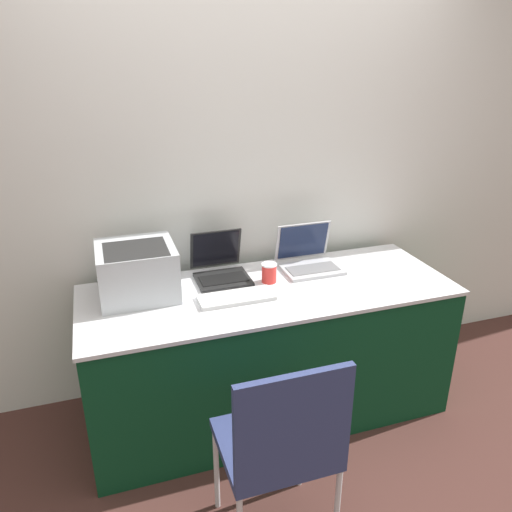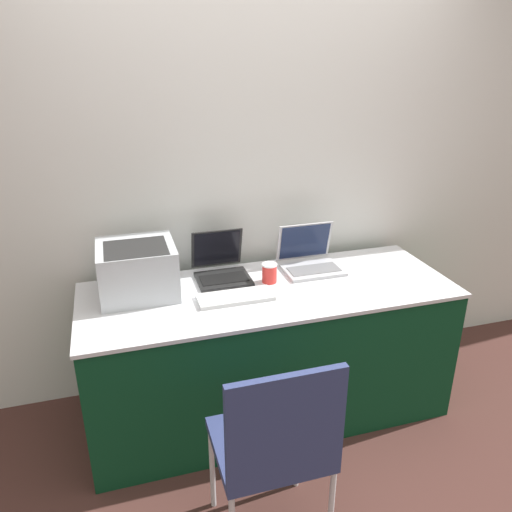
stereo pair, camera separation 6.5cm
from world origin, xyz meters
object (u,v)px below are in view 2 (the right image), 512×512
(printer, at_px, (137,268))
(coffee_cup, at_px, (269,273))
(chair, at_px, (275,441))
(laptop_left, at_px, (221,268))
(laptop_right, at_px, (310,259))
(external_keyboard, at_px, (235,297))

(printer, bearing_deg, coffee_cup, -5.31)
(printer, relative_size, chair, 0.41)
(laptop_left, bearing_deg, chair, -91.91)
(printer, xyz_separation_m, laptop_left, (0.45, 0.08, -0.09))
(printer, relative_size, laptop_right, 1.17)
(laptop_left, distance_m, external_keyboard, 0.29)
(chair, bearing_deg, laptop_right, 61.71)
(coffee_cup, relative_size, chair, 0.11)
(laptop_left, bearing_deg, coffee_cup, -31.06)
(printer, distance_m, laptop_right, 0.97)
(printer, relative_size, laptop_left, 1.24)
(laptop_right, height_order, chair, laptop_right)
(laptop_left, xyz_separation_m, external_keyboard, (0.01, -0.28, -0.04))
(printer, xyz_separation_m, laptop_right, (0.97, 0.05, -0.09))
(external_keyboard, xyz_separation_m, chair, (-0.04, -0.77, -0.23))
(coffee_cup, xyz_separation_m, chair, (-0.27, -0.91, -0.28))
(laptop_right, xyz_separation_m, coffee_cup, (-0.28, -0.11, -0.00))
(printer, xyz_separation_m, external_keyboard, (0.46, -0.21, -0.13))
(laptop_left, distance_m, coffee_cup, 0.27)
(printer, bearing_deg, laptop_left, 9.81)
(coffee_cup, distance_m, chair, 0.99)
(printer, height_order, laptop_right, printer)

